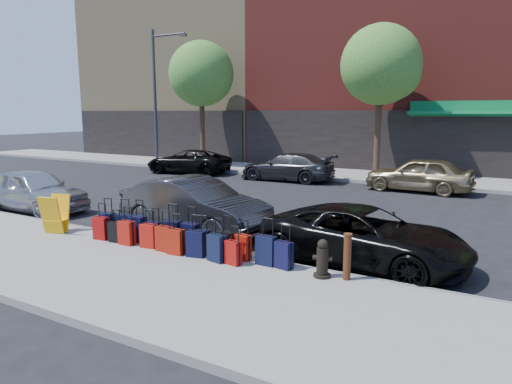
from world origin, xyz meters
The scene contains 39 objects.
ground centered at (0.00, 0.00, 0.00)m, with size 120.00×120.00×0.00m, color black.
sidewalk_near centered at (0.00, -6.50, 0.07)m, with size 60.00×4.00×0.15m, color gray.
sidewalk_far centered at (0.00, 10.00, 0.07)m, with size 60.00×4.00×0.15m, color gray.
curb_near centered at (0.00, -4.48, 0.07)m, with size 60.00×0.08×0.15m, color gray.
curb_far centered at (0.00, 7.98, 0.07)m, with size 60.00×0.08×0.15m, color gray.
building_left centered at (-16.00, 17.98, 7.98)m, with size 15.00×12.12×16.00m.
building_center centered at (0.00, 17.99, 9.98)m, with size 17.00×12.85×20.00m.
tree_left centered at (-9.86, 9.50, 5.41)m, with size 3.80×3.80×7.27m.
tree_center centered at (0.64, 9.50, 5.41)m, with size 3.80×3.80×7.27m.
streetlight centered at (-12.80, 8.80, 4.66)m, with size 2.59×0.18×8.00m.
suitcase_front_0 centered at (-2.57, -4.84, 0.46)m, with size 0.43×0.27×0.99m.
suitcase_front_1 centered at (-2.03, -4.77, 0.47)m, with size 0.45×0.29×1.01m.
suitcase_front_2 centered at (-1.49, -4.85, 0.48)m, with size 0.46×0.28×1.05m.
suitcase_front_3 centered at (-1.01, -4.80, 0.43)m, with size 0.38×0.22×0.89m.
suitcase_front_4 centered at (-0.45, -4.83, 0.48)m, with size 0.46×0.29×1.04m.
suitcase_front_5 centered at (0.04, -4.76, 0.47)m, with size 0.44×0.26×1.02m.
suitcase_front_6 centered at (0.43, -4.85, 0.42)m, with size 0.38×0.23×0.87m.
suitcase_front_7 centered at (1.06, -4.85, 0.45)m, with size 0.42×0.29×0.94m.
suitcase_front_8 centered at (1.44, -4.77, 0.43)m, with size 0.40×0.26×0.89m.
suitcase_front_9 centered at (2.04, -4.81, 0.46)m, with size 0.42×0.24×0.99m.
suitcase_front_10 centered at (2.46, -4.83, 0.43)m, with size 0.41×0.27×0.90m.
suitcase_back_0 centered at (-2.46, -5.13, 0.44)m, with size 0.40×0.26×0.91m.
suitcase_back_1 centered at (-1.97, -5.13, 0.40)m, with size 0.36×0.24×0.80m.
suitcase_back_2 centered at (-1.57, -5.15, 0.44)m, with size 0.39×0.23×0.93m.
suitcase_back_3 centered at (-0.94, -5.08, 0.43)m, with size 0.41×0.28×0.91m.
suitcase_back_4 centered at (-0.44, -5.11, 0.44)m, with size 0.40×0.24×0.93m.
suitcase_back_5 centered at (-0.05, -5.17, 0.44)m, with size 0.40×0.24×0.92m.
suitcase_back_6 centered at (0.44, -5.09, 0.44)m, with size 0.43×0.30×0.93m.
suitcase_back_7 centered at (1.03, -5.13, 0.44)m, with size 0.43×0.30×0.94m.
suitcase_back_8 centered at (1.44, -5.13, 0.41)m, with size 0.37×0.26×0.82m.
fire_hydrant centered at (3.32, -4.90, 0.50)m, with size 0.39×0.34×0.75m.
bollard centered at (3.78, -4.80, 0.61)m, with size 0.17×0.17×0.90m.
display_rack centered at (-3.99, -5.28, 0.64)m, with size 0.71×0.75×1.00m.
car_near_0 centered at (-7.60, -3.40, 0.71)m, with size 1.67×4.16×1.42m, color #B0B2B7.
car_near_1 centered at (-1.24, -2.90, 0.75)m, with size 1.58×4.52×1.49m, color #2E2F31.
car_near_2 centered at (3.67, -3.31, 0.63)m, with size 2.09×4.52×1.26m, color black.
car_far_0 centered at (-9.10, 6.91, 0.64)m, with size 2.13×4.63×1.29m, color black.
car_far_1 centered at (-3.19, 7.07, 0.67)m, with size 1.88×4.63×1.34m, color #2E2F31.
car_far_2 centered at (2.97, 6.95, 0.73)m, with size 1.73×4.30×1.46m, color #94855B.
Camera 1 is at (6.36, -12.84, 3.29)m, focal length 32.00 mm.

